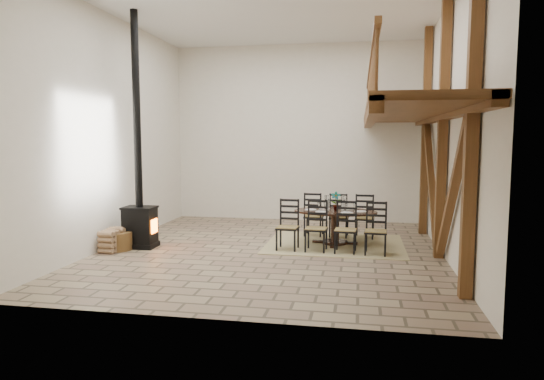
% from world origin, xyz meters
% --- Properties ---
extents(ground, '(8.00, 8.00, 0.00)m').
position_xyz_m(ground, '(0.00, 0.00, 0.00)').
color(ground, gray).
rests_on(ground, ground).
extents(room_shell, '(7.02, 8.02, 5.01)m').
position_xyz_m(room_shell, '(1.19, 0.00, 3.01)').
color(room_shell, white).
rests_on(room_shell, ground).
extents(rug, '(3.00, 2.50, 0.02)m').
position_xyz_m(rug, '(1.30, 0.84, 0.01)').
color(rug, tan).
rests_on(rug, ground).
extents(dining_table, '(2.28, 2.16, 1.18)m').
position_xyz_m(dining_table, '(1.29, 0.75, 0.39)').
color(dining_table, black).
rests_on(dining_table, ground).
extents(wood_stove, '(0.70, 0.54, 5.00)m').
position_xyz_m(wood_stove, '(-2.84, -0.21, 1.12)').
color(wood_stove, black).
rests_on(wood_stove, ground).
extents(log_basket, '(0.59, 0.59, 0.49)m').
position_xyz_m(log_basket, '(-3.19, -0.52, 0.21)').
color(log_basket, brown).
rests_on(log_basket, ground).
extents(log_stack, '(0.36, 0.37, 0.46)m').
position_xyz_m(log_stack, '(-3.25, -0.80, 0.23)').
color(log_stack, '#9D7D57').
rests_on(log_stack, ground).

